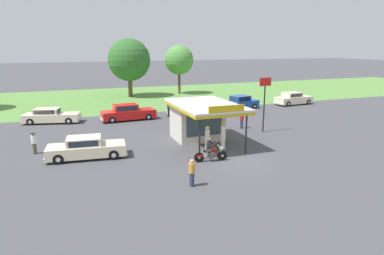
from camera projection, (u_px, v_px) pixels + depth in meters
The scene contains 18 objects.
ground_plane at pixel (237, 162), 21.49m from camera, with size 300.00×300.00×0.00m, color #424247.
grass_verge_strip at pixel (140, 97), 48.73m from camera, with size 120.00×24.00×0.01m, color #56843D.
service_station_kiosk at pixel (199, 117), 26.10m from camera, with size 4.36×7.01×3.57m.
gas_pump_nearside at pixel (207, 140), 23.32m from camera, with size 0.44×0.44×1.87m.
gas_pump_offside at pixel (223, 137), 23.71m from camera, with size 0.44×0.44×2.08m.
motorcycle_with_rider at pixel (210, 152), 21.41m from camera, with size 2.21×0.70×1.58m.
featured_classic_sedan at pixel (86, 148), 22.05m from camera, with size 5.36×2.31×1.45m.
parked_car_back_row_left at pixel (239, 103), 39.14m from camera, with size 5.44×2.90×1.61m.
parked_car_second_row_spare at pixel (51, 116), 32.15m from camera, with size 5.60×2.98×1.45m.
parked_car_back_row_far_right at pixel (293, 99), 42.34m from camera, with size 5.16×2.30×1.57m.
parked_car_back_row_centre at pixel (128, 113), 33.39m from camera, with size 5.61×2.13×1.62m.
parked_car_back_row_centre_left at pixel (190, 108), 35.95m from camera, with size 5.12×2.79×1.56m.
bystander_leaning_by_kiosk at pixel (242, 120), 30.03m from camera, with size 0.34×0.34×1.49m.
bystander_chatting_near_pumps at pixel (34, 143), 22.87m from camera, with size 0.34×0.34×1.51m.
bystander_strolling_foreground at pixel (192, 172), 17.53m from camera, with size 0.34×0.34×1.51m.
tree_oak_right at pixel (179, 60), 51.00m from camera, with size 4.45×4.45×7.44m.
tree_oak_distant_spare at pixel (129, 60), 48.08m from camera, with size 6.14×6.14×8.42m.
roadside_pole_sign at pixel (265, 95), 28.13m from camera, with size 1.10×0.12×4.71m.
Camera 1 is at (-9.95, -17.98, 7.28)m, focal length 31.03 mm.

